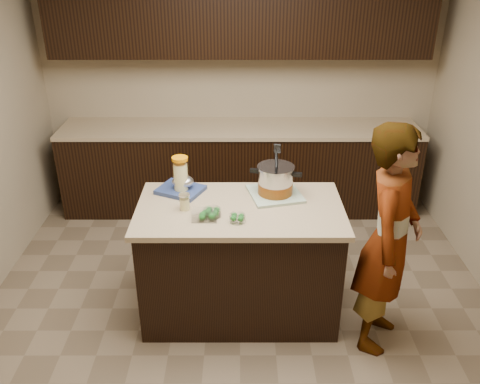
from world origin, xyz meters
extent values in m
plane|color=brown|center=(0.00, 0.00, 0.00)|extent=(4.00, 4.00, 0.00)
cube|color=tan|center=(0.00, 2.00, 1.35)|extent=(4.00, 0.04, 2.70)
cube|color=black|center=(0.00, 1.70, 0.43)|extent=(3.60, 0.60, 0.86)
cube|color=tan|center=(0.00, 1.70, 0.88)|extent=(3.60, 0.63, 0.04)
cube|color=black|center=(0.00, 1.82, 1.95)|extent=(3.60, 0.35, 0.75)
cube|color=black|center=(0.00, 0.00, 0.43)|extent=(1.40, 0.75, 0.86)
cube|color=tan|center=(0.00, 0.00, 0.88)|extent=(1.46, 0.81, 0.04)
cube|color=#4F7651|center=(0.26, 0.19, 0.91)|extent=(0.43, 0.43, 0.02)
cylinder|color=#B7B7BC|center=(0.26, 0.19, 1.02)|extent=(0.30, 0.30, 0.20)
cylinder|color=brown|center=(0.26, 0.19, 0.96)|extent=(0.30, 0.30, 0.08)
cylinder|color=#B7B7BC|center=(0.26, 0.19, 1.12)|extent=(0.32, 0.32, 0.01)
cube|color=black|center=(0.10, 0.22, 1.08)|extent=(0.07, 0.04, 0.03)
cube|color=black|center=(0.41, 0.16, 1.08)|extent=(0.07, 0.04, 0.03)
cylinder|color=black|center=(0.26, 0.16, 1.18)|extent=(0.04, 0.11, 0.24)
cylinder|color=#EADD8F|center=(-0.43, 0.23, 1.02)|extent=(0.13, 0.13, 0.23)
cylinder|color=white|center=(-0.43, 0.23, 1.03)|extent=(0.14, 0.14, 0.26)
cylinder|color=orange|center=(-0.43, 0.23, 1.17)|extent=(0.14, 0.14, 0.02)
cylinder|color=#EADD8F|center=(-0.38, -0.03, 0.94)|extent=(0.08, 0.08, 0.08)
cylinder|color=white|center=(-0.38, -0.03, 0.95)|extent=(0.09, 0.09, 0.11)
cylinder|color=silver|center=(-0.38, -0.03, 1.02)|extent=(0.09, 0.09, 0.02)
cylinder|color=silver|center=(-0.19, -0.13, 0.93)|extent=(0.15, 0.15, 0.06)
cylinder|color=silver|center=(-0.02, -0.20, 0.93)|extent=(0.14, 0.14, 0.05)
cube|color=silver|center=(-0.24, -0.17, 0.93)|extent=(0.17, 0.13, 0.06)
cube|color=navy|center=(-0.44, 0.25, 0.92)|extent=(0.39, 0.36, 0.03)
ellipsoid|color=silver|center=(-0.42, 0.24, 0.98)|extent=(0.16, 0.13, 0.09)
imported|color=gray|center=(0.98, -0.30, 0.81)|extent=(0.60, 0.70, 1.63)
camera|label=1|loc=(0.00, -3.14, 2.59)|focal=38.00mm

